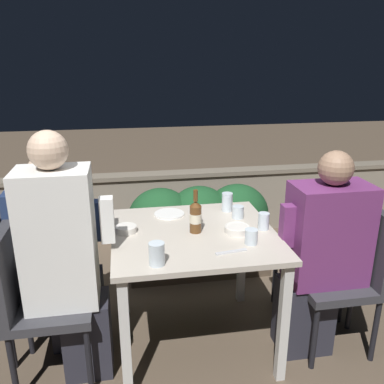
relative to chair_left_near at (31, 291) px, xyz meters
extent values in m
plane|color=brown|center=(0.89, 0.13, -0.54)|extent=(16.00, 16.00, 0.00)
cube|color=gray|center=(0.89, 1.79, -0.24)|extent=(9.00, 0.14, 0.59)
cube|color=#706656|center=(0.89, 1.79, 0.08)|extent=(9.00, 0.18, 0.04)
cube|color=#BCB2A3|center=(0.89, 0.13, 0.19)|extent=(0.93, 0.88, 0.03)
cube|color=silver|center=(0.48, -0.26, -0.18)|extent=(0.05, 0.05, 0.72)
cube|color=silver|center=(1.31, -0.26, -0.18)|extent=(0.05, 0.05, 0.72)
cube|color=silver|center=(0.48, 0.52, -0.18)|extent=(0.05, 0.05, 0.72)
cube|color=silver|center=(1.31, 0.52, -0.18)|extent=(0.05, 0.05, 0.72)
cube|color=brown|center=(1.09, 0.98, -0.40)|extent=(1.13, 0.36, 0.28)
ellipsoid|color=#194723|center=(0.78, 0.98, -0.04)|extent=(0.51, 0.47, 0.48)
ellipsoid|color=#194723|center=(1.09, 0.98, -0.04)|extent=(0.51, 0.47, 0.48)
ellipsoid|color=#194723|center=(1.40, 0.98, -0.04)|extent=(0.51, 0.47, 0.48)
cube|color=#333338|center=(0.10, 0.00, -0.11)|extent=(0.43, 0.43, 0.05)
cube|color=#333338|center=(-0.09, 0.00, 0.14)|extent=(0.06, 0.43, 0.44)
cylinder|color=black|center=(-0.09, -0.19, -0.34)|extent=(0.03, 0.03, 0.41)
cylinder|color=black|center=(0.28, -0.19, -0.34)|extent=(0.03, 0.03, 0.41)
cylinder|color=black|center=(-0.09, 0.19, -0.34)|extent=(0.03, 0.03, 0.41)
cylinder|color=black|center=(0.28, 0.19, -0.34)|extent=(0.03, 0.03, 0.41)
cube|color=#282833|center=(0.27, 0.00, -0.31)|extent=(0.26, 0.23, 0.46)
cube|color=white|center=(0.17, 0.00, 0.28)|extent=(0.36, 0.26, 0.73)
cube|color=white|center=(0.42, 0.00, 0.37)|extent=(0.07, 0.07, 0.24)
sphere|color=beige|center=(0.17, 0.00, 0.75)|extent=(0.19, 0.19, 0.19)
cube|color=#333338|center=(0.02, 0.26, -0.11)|extent=(0.43, 0.43, 0.05)
cube|color=#333338|center=(-0.17, 0.26, 0.14)|extent=(0.06, 0.43, 0.44)
cylinder|color=black|center=(-0.16, 0.08, -0.34)|extent=(0.03, 0.03, 0.41)
cylinder|color=black|center=(0.21, 0.08, -0.34)|extent=(0.03, 0.03, 0.41)
cylinder|color=black|center=(-0.16, 0.45, -0.34)|extent=(0.03, 0.03, 0.41)
cylinder|color=black|center=(0.21, 0.45, -0.34)|extent=(0.03, 0.03, 0.41)
cube|color=#282833|center=(0.19, 0.26, -0.31)|extent=(0.31, 0.23, 0.46)
cube|color=navy|center=(0.09, 0.26, 0.20)|extent=(0.44, 0.26, 0.56)
cube|color=navy|center=(0.34, 0.26, 0.27)|extent=(0.07, 0.07, 0.24)
sphere|color=beige|center=(0.09, 0.26, 0.57)|extent=(0.19, 0.19, 0.19)
cube|color=#333338|center=(1.71, -0.03, -0.11)|extent=(0.43, 0.43, 0.05)
cube|color=#333338|center=(1.90, -0.03, 0.14)|extent=(0.06, 0.43, 0.44)
cylinder|color=black|center=(1.52, -0.22, -0.34)|extent=(0.03, 0.03, 0.41)
cylinder|color=black|center=(1.89, -0.22, -0.34)|extent=(0.03, 0.03, 0.41)
cylinder|color=black|center=(1.52, 0.16, -0.34)|extent=(0.03, 0.03, 0.41)
cylinder|color=black|center=(1.89, 0.16, -0.34)|extent=(0.03, 0.03, 0.41)
cube|color=#282833|center=(1.54, -0.03, -0.31)|extent=(0.31, 0.23, 0.46)
cube|color=#6B2D66|center=(1.64, -0.03, 0.21)|extent=(0.44, 0.26, 0.58)
cube|color=#6B2D66|center=(1.39, -0.03, 0.28)|extent=(0.07, 0.07, 0.24)
sphere|color=#99755B|center=(1.64, -0.03, 0.60)|extent=(0.19, 0.19, 0.19)
cube|color=#333338|center=(1.73, 0.27, -0.11)|extent=(0.43, 0.43, 0.05)
cube|color=#333338|center=(1.92, 0.27, 0.14)|extent=(0.06, 0.43, 0.44)
cylinder|color=black|center=(1.54, 0.08, -0.34)|extent=(0.03, 0.03, 0.41)
cylinder|color=black|center=(1.91, 0.08, -0.34)|extent=(0.03, 0.03, 0.41)
cylinder|color=black|center=(1.54, 0.45, -0.34)|extent=(0.03, 0.03, 0.41)
cylinder|color=black|center=(1.91, 0.45, -0.34)|extent=(0.03, 0.03, 0.41)
cylinder|color=brown|center=(0.90, 0.13, 0.29)|extent=(0.07, 0.07, 0.16)
cylinder|color=beige|center=(0.90, 0.13, 0.30)|extent=(0.07, 0.07, 0.05)
cone|color=brown|center=(0.90, 0.13, 0.38)|extent=(0.07, 0.07, 0.03)
cylinder|color=brown|center=(0.90, 0.13, 0.43)|extent=(0.03, 0.03, 0.07)
cylinder|color=white|center=(0.78, 0.42, 0.21)|extent=(0.19, 0.19, 0.01)
cylinder|color=silver|center=(1.13, 0.09, 0.23)|extent=(0.14, 0.14, 0.04)
torus|color=silver|center=(1.13, 0.09, 0.24)|extent=(0.14, 0.14, 0.01)
cylinder|color=silver|center=(0.51, 0.20, 0.23)|extent=(0.12, 0.12, 0.04)
torus|color=silver|center=(0.51, 0.20, 0.24)|extent=(0.12, 0.12, 0.01)
cylinder|color=silver|center=(1.20, 0.29, 0.25)|extent=(0.07, 0.07, 0.08)
cylinder|color=silver|center=(1.16, 0.42, 0.27)|extent=(0.07, 0.07, 0.12)
cylinder|color=silver|center=(0.65, -0.21, 0.27)|extent=(0.08, 0.08, 0.11)
cylinder|color=silver|center=(1.17, -0.07, 0.25)|extent=(0.07, 0.07, 0.08)
cylinder|color=silver|center=(1.30, 0.10, 0.26)|extent=(0.06, 0.06, 0.10)
cube|color=silver|center=(1.04, -0.15, 0.21)|extent=(0.17, 0.04, 0.01)
camera|label=1|loc=(0.52, -1.97, 1.17)|focal=38.00mm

